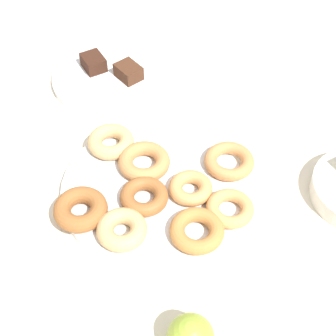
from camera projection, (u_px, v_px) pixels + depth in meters
ground_plane at (154, 192)px, 0.92m from camera, size 2.40×2.40×0.00m
donut_plate at (154, 189)px, 0.91m from camera, size 0.33×0.33×0.02m
donut_0 at (144, 196)px, 0.87m from camera, size 0.09×0.09×0.02m
donut_1 at (111, 142)px, 0.96m from camera, size 0.11×0.11×0.03m
donut_2 at (230, 208)px, 0.85m from camera, size 0.10×0.10×0.02m
donut_3 at (81, 209)px, 0.85m from camera, size 0.11×0.11×0.03m
donut_4 at (197, 231)px, 0.82m from camera, size 0.13×0.13×0.03m
donut_5 at (229, 161)px, 0.93m from camera, size 0.13×0.13×0.02m
donut_6 at (191, 188)px, 0.88m from camera, size 0.11×0.11×0.02m
donut_7 at (144, 162)px, 0.92m from camera, size 0.13×0.13×0.03m
donut_8 at (122, 230)px, 0.82m from camera, size 0.11×0.11×0.03m
cake_plate at (110, 77)px, 1.12m from camera, size 0.25×0.25×0.02m
brownie_near at (93, 62)px, 1.12m from camera, size 0.06×0.04×0.03m
brownie_far at (128, 72)px, 1.10m from camera, size 0.06×0.05×0.03m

